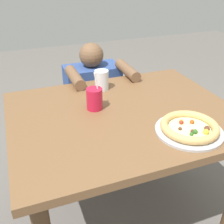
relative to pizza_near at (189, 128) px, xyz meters
name	(u,v)px	position (x,y,z in m)	size (l,w,h in m)	color
ground_plane	(121,213)	(-0.20, 0.28, -0.77)	(8.00, 8.00, 0.00)	#66605B
dining_table	(123,131)	(-0.20, 0.28, -0.14)	(1.15, 0.91, 0.75)	brown
pizza_near	(189,128)	(0.00, 0.00, 0.00)	(0.31, 0.31, 0.05)	#B7B7BC
drink_cup_colored	(94,99)	(-0.33, 0.36, 0.04)	(0.08, 0.08, 0.20)	red
water_cup_clear	(102,80)	(-0.22, 0.59, 0.04)	(0.08, 0.08, 0.12)	silver
diner_seated	(94,109)	(-0.16, 0.96, -0.36)	(0.43, 0.53, 0.93)	#333847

